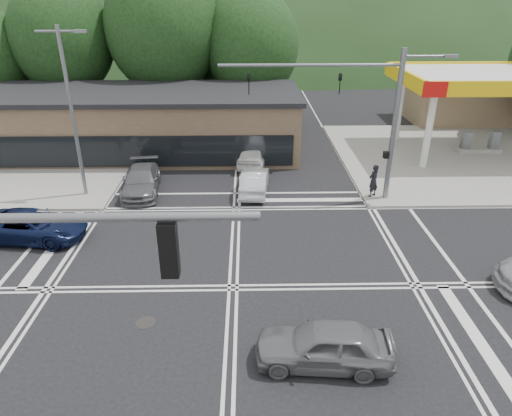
{
  "coord_description": "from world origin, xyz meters",
  "views": [
    {
      "loc": [
        0.61,
        -14.69,
        10.43
      ],
      "look_at": [
        0.98,
        4.28,
        1.4
      ],
      "focal_mm": 32.0,
      "sensor_mm": 36.0,
      "label": 1
    }
  ],
  "objects_px": {
    "car_blue_west": "(32,226)",
    "car_queue_b": "(253,154)",
    "pedestrian": "(373,181)",
    "car_grey_center": "(324,345)",
    "car_northbound": "(141,181)",
    "car_queue_a": "(255,181)"
  },
  "relations": [
    {
      "from": "car_blue_west",
      "to": "car_queue_b",
      "type": "relative_size",
      "value": 1.11
    },
    {
      "from": "car_queue_b",
      "to": "pedestrian",
      "type": "relative_size",
      "value": 2.43
    },
    {
      "from": "car_grey_center",
      "to": "car_northbound",
      "type": "relative_size",
      "value": 0.87
    },
    {
      "from": "car_queue_b",
      "to": "pedestrian",
      "type": "xyz_separation_m",
      "value": [
        6.5,
        -5.64,
        0.31
      ]
    },
    {
      "from": "pedestrian",
      "to": "car_northbound",
      "type": "bearing_deg",
      "value": -42.13
    },
    {
      "from": "car_queue_a",
      "to": "pedestrian",
      "type": "xyz_separation_m",
      "value": [
        6.5,
        -1.02,
        0.39
      ]
    },
    {
      "from": "car_queue_b",
      "to": "pedestrian",
      "type": "bearing_deg",
      "value": 147.97
    },
    {
      "from": "car_queue_b",
      "to": "car_queue_a",
      "type": "bearing_deg",
      "value": 98.91
    },
    {
      "from": "car_blue_west",
      "to": "car_grey_center",
      "type": "xyz_separation_m",
      "value": [
        12.25,
        -8.09,
        0.03
      ]
    },
    {
      "from": "car_blue_west",
      "to": "pedestrian",
      "type": "distance_m",
      "value": 17.4
    },
    {
      "from": "car_blue_west",
      "to": "pedestrian",
      "type": "bearing_deg",
      "value": -70.01
    },
    {
      "from": "car_grey_center",
      "to": "pedestrian",
      "type": "height_order",
      "value": "pedestrian"
    },
    {
      "from": "car_blue_west",
      "to": "car_northbound",
      "type": "distance_m",
      "value": 6.7
    },
    {
      "from": "car_grey_center",
      "to": "pedestrian",
      "type": "relative_size",
      "value": 2.3
    },
    {
      "from": "car_queue_b",
      "to": "pedestrian",
      "type": "height_order",
      "value": "pedestrian"
    },
    {
      "from": "car_blue_west",
      "to": "car_queue_b",
      "type": "xyz_separation_m",
      "value": [
        10.37,
        9.92,
        0.07
      ]
    },
    {
      "from": "car_northbound",
      "to": "pedestrian",
      "type": "xyz_separation_m",
      "value": [
        12.95,
        -1.16,
        0.36
      ]
    },
    {
      "from": "car_queue_a",
      "to": "car_northbound",
      "type": "xyz_separation_m",
      "value": [
        -6.45,
        0.14,
        0.03
      ]
    },
    {
      "from": "car_grey_center",
      "to": "pedestrian",
      "type": "bearing_deg",
      "value": 164.48
    },
    {
      "from": "car_northbound",
      "to": "pedestrian",
      "type": "relative_size",
      "value": 2.65
    },
    {
      "from": "car_blue_west",
      "to": "pedestrian",
      "type": "height_order",
      "value": "pedestrian"
    },
    {
      "from": "car_blue_west",
      "to": "car_northbound",
      "type": "height_order",
      "value": "car_northbound"
    }
  ]
}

